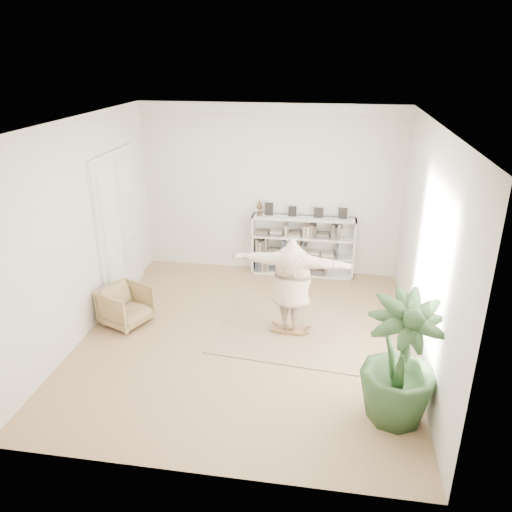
{
  "coord_description": "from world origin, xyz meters",
  "views": [
    {
      "loc": [
        1.32,
        -7.23,
        4.55
      ],
      "look_at": [
        0.11,
        0.4,
        1.36
      ],
      "focal_mm": 35.0,
      "sensor_mm": 36.0,
      "label": 1
    }
  ],
  "objects": [
    {
      "name": "doors",
      "position": [
        -2.7,
        1.3,
        1.4
      ],
      "size": [
        0.09,
        1.78,
        2.92
      ],
      "color": "white",
      "rests_on": "floor"
    },
    {
      "name": "person",
      "position": [
        0.73,
        0.3,
        0.96
      ],
      "size": [
        2.1,
        0.76,
        1.67
      ],
      "primitive_type": "imported",
      "rotation": [
        0.0,
        0.0,
        3.04
      ],
      "color": "#CBAD98",
      "rests_on": "rocker_board"
    },
    {
      "name": "room_shell",
      "position": [
        0.0,
        2.94,
        3.51
      ],
      "size": [
        6.0,
        6.0,
        6.0
      ],
      "color": "silver",
      "rests_on": "floor"
    },
    {
      "name": "rocker_board",
      "position": [
        0.73,
        0.3,
        0.07
      ],
      "size": [
        0.5,
        0.33,
        0.1
      ],
      "rotation": [
        0.0,
        0.0,
        -0.1
      ],
      "color": "#8C5F38",
      "rests_on": "rug"
    },
    {
      "name": "rug",
      "position": [
        0.73,
        0.3,
        0.01
      ],
      "size": [
        2.69,
        2.24,
        0.02
      ],
      "primitive_type": "cube",
      "rotation": [
        0.0,
        0.0,
        -0.1
      ],
      "color": "tan",
      "rests_on": "floor"
    },
    {
      "name": "armchair",
      "position": [
        -2.2,
        0.17,
        0.35
      ],
      "size": [
        1.01,
        0.99,
        0.7
      ],
      "primitive_type": "imported",
      "rotation": [
        0.0,
        0.0,
        1.15
      ],
      "color": "tan",
      "rests_on": "floor"
    },
    {
      "name": "floor",
      "position": [
        0.0,
        0.0,
        0.0
      ],
      "size": [
        6.0,
        6.0,
        0.0
      ],
      "primitive_type": "plane",
      "color": "#9F8052",
      "rests_on": "ground"
    },
    {
      "name": "bookshelf",
      "position": [
        0.74,
        2.82,
        0.64
      ],
      "size": [
        2.2,
        0.35,
        1.64
      ],
      "color": "silver",
      "rests_on": "floor"
    },
    {
      "name": "houseplant",
      "position": [
        2.3,
        -1.64,
        0.89
      ],
      "size": [
        1.17,
        1.17,
        1.78
      ],
      "primitive_type": "imported",
      "rotation": [
        0.0,
        0.0,
        0.19
      ],
      "color": "#2B4A25",
      "rests_on": "floor"
    }
  ]
}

